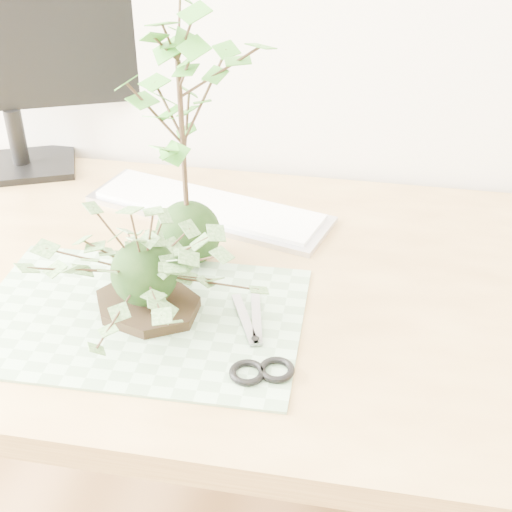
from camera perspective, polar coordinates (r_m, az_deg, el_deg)
name	(u,v)px	position (r m, az deg, el deg)	size (l,w,h in m)	color
desk	(214,321)	(1.11, -3.35, -5.25)	(1.60, 0.70, 0.74)	tan
cutting_mat	(139,317)	(0.99, -9.34, -4.84)	(0.44, 0.29, 0.00)	gray
stone_dish	(148,305)	(0.99, -8.67, -3.86)	(0.16, 0.16, 0.01)	black
ivy_kokedama	(142,246)	(0.94, -9.14, 0.80)	(0.27, 0.27, 0.18)	black
maple_kokedama	(179,79)	(0.97, -6.19, 13.92)	(0.29, 0.29, 0.41)	black
keyboard	(208,208)	(1.22, -3.82, 3.88)	(0.44, 0.23, 0.02)	#B9B9C3
monitor	(0,38)	(1.36, -19.82, 16.12)	(0.46, 0.22, 0.43)	black
scissors	(252,358)	(0.90, -0.29, -8.19)	(0.09, 0.19, 0.01)	gray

